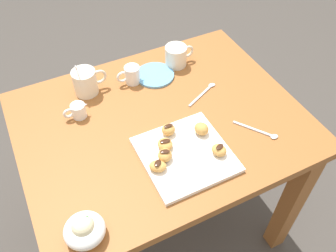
% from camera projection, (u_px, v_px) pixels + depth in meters
% --- Properties ---
extents(ground_plane, '(8.00, 8.00, 0.00)m').
position_uv_depth(ground_plane, '(163.00, 220.00, 1.85)').
color(ground_plane, '#423D38').
extents(dining_table, '(1.01, 0.79, 0.76)m').
position_uv_depth(dining_table, '(162.00, 145.00, 1.39)').
color(dining_table, '#935628').
rests_on(dining_table, ground_plane).
extents(pastry_plate_square, '(0.28, 0.28, 0.02)m').
position_uv_depth(pastry_plate_square, '(186.00, 154.00, 1.17)').
color(pastry_plate_square, white).
rests_on(pastry_plate_square, dining_table).
extents(coffee_mug_cream_left, '(0.13, 0.09, 0.15)m').
position_uv_depth(coffee_mug_cream_left, '(86.00, 81.00, 1.35)').
color(coffee_mug_cream_left, silver).
rests_on(coffee_mug_cream_left, dining_table).
extents(coffee_mug_cream_right, '(0.13, 0.09, 0.09)m').
position_uv_depth(coffee_mug_cream_right, '(176.00, 55.00, 1.47)').
color(coffee_mug_cream_right, silver).
rests_on(coffee_mug_cream_right, dining_table).
extents(cream_pitcher_white, '(0.10, 0.06, 0.07)m').
position_uv_depth(cream_pitcher_white, '(132.00, 74.00, 1.40)').
color(cream_pitcher_white, white).
rests_on(cream_pitcher_white, dining_table).
extents(ice_cream_bowl, '(0.12, 0.12, 0.09)m').
position_uv_depth(ice_cream_bowl, '(84.00, 229.00, 0.96)').
color(ice_cream_bowl, white).
rests_on(ice_cream_bowl, dining_table).
extents(chocolate_sauce_pitcher, '(0.09, 0.05, 0.06)m').
position_uv_depth(chocolate_sauce_pitcher, '(78.00, 110.00, 1.28)').
color(chocolate_sauce_pitcher, white).
rests_on(chocolate_sauce_pitcher, dining_table).
extents(saucer_sky_left, '(0.16, 0.16, 0.01)m').
position_uv_depth(saucer_sky_left, '(155.00, 75.00, 1.45)').
color(saucer_sky_left, '#66A8DB').
rests_on(saucer_sky_left, dining_table).
extents(loose_spoon_near_saucer, '(0.15, 0.08, 0.01)m').
position_uv_depth(loose_spoon_near_saucer, '(205.00, 92.00, 1.38)').
color(loose_spoon_near_saucer, silver).
rests_on(loose_spoon_near_saucer, dining_table).
extents(loose_spoon_by_plate, '(0.10, 0.13, 0.01)m').
position_uv_depth(loose_spoon_by_plate, '(261.00, 132.00, 1.24)').
color(loose_spoon_by_plate, silver).
rests_on(loose_spoon_by_plate, dining_table).
extents(beignet_0, '(0.05, 0.06, 0.04)m').
position_uv_depth(beignet_0, '(201.00, 129.00, 1.21)').
color(beignet_0, '#D19347').
rests_on(beignet_0, pastry_plate_square).
extents(beignet_1, '(0.07, 0.07, 0.04)m').
position_uv_depth(beignet_1, '(165.00, 155.00, 1.14)').
color(beignet_1, '#D19347').
rests_on(beignet_1, pastry_plate_square).
extents(chocolate_drizzle_1, '(0.04, 0.03, 0.00)m').
position_uv_depth(chocolate_drizzle_1, '(165.00, 152.00, 1.12)').
color(chocolate_drizzle_1, '#381E11').
rests_on(chocolate_drizzle_1, beignet_1).
extents(beignet_2, '(0.05, 0.05, 0.04)m').
position_uv_depth(beignet_2, '(168.00, 130.00, 1.21)').
color(beignet_2, '#D19347').
rests_on(beignet_2, pastry_plate_square).
extents(chocolate_drizzle_2, '(0.03, 0.02, 0.00)m').
position_uv_depth(chocolate_drizzle_2, '(168.00, 126.00, 1.19)').
color(chocolate_drizzle_2, '#381E11').
rests_on(chocolate_drizzle_2, beignet_2).
extents(beignet_3, '(0.05, 0.06, 0.03)m').
position_uv_depth(beignet_3, '(219.00, 150.00, 1.15)').
color(beignet_3, '#D19347').
rests_on(beignet_3, pastry_plate_square).
extents(chocolate_drizzle_3, '(0.04, 0.03, 0.00)m').
position_uv_depth(chocolate_drizzle_3, '(220.00, 147.00, 1.14)').
color(chocolate_drizzle_3, '#381E11').
rests_on(chocolate_drizzle_3, beignet_3).
extents(beignet_4, '(0.07, 0.06, 0.03)m').
position_uv_depth(beignet_4, '(158.00, 166.00, 1.11)').
color(beignet_4, '#D19347').
rests_on(beignet_4, pastry_plate_square).
extents(chocolate_drizzle_4, '(0.03, 0.03, 0.00)m').
position_uv_depth(chocolate_drizzle_4, '(158.00, 163.00, 1.10)').
color(chocolate_drizzle_4, '#381E11').
rests_on(chocolate_drizzle_4, beignet_4).
extents(beignet_5, '(0.05, 0.05, 0.03)m').
position_uv_depth(beignet_5, '(165.00, 144.00, 1.17)').
color(beignet_5, '#D19347').
rests_on(beignet_5, pastry_plate_square).
extents(chocolate_drizzle_5, '(0.04, 0.02, 0.00)m').
position_uv_depth(chocolate_drizzle_5, '(165.00, 141.00, 1.16)').
color(chocolate_drizzle_5, '#381E11').
rests_on(chocolate_drizzle_5, beignet_5).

